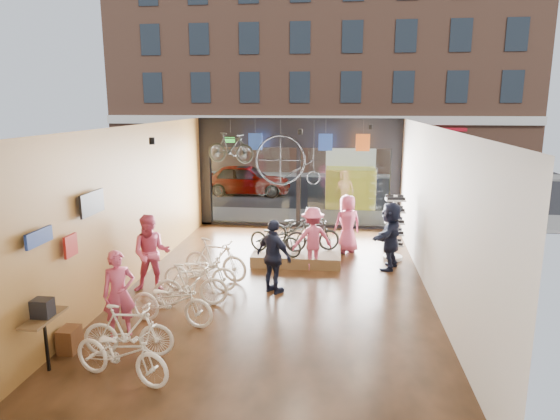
% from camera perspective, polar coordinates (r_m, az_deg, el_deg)
% --- Properties ---
extents(ground_plane, '(7.00, 12.00, 0.04)m').
position_cam_1_polar(ground_plane, '(12.12, -0.22, -8.80)').
color(ground_plane, black).
rests_on(ground_plane, ground).
extents(ceiling, '(7.00, 12.00, 0.04)m').
position_cam_1_polar(ceiling, '(11.33, -0.23, 9.65)').
color(ceiling, black).
rests_on(ceiling, ground).
extents(wall_left, '(0.04, 12.00, 3.80)m').
position_cam_1_polar(wall_left, '(12.48, -16.48, 0.50)').
color(wall_left, '#A37935').
rests_on(wall_left, ground).
extents(wall_right, '(0.04, 12.00, 3.80)m').
position_cam_1_polar(wall_right, '(11.69, 17.17, -0.31)').
color(wall_right, beige).
rests_on(wall_right, ground).
extents(wall_back, '(7.00, 0.04, 3.80)m').
position_cam_1_polar(wall_back, '(5.91, -7.42, -12.12)').
color(wall_back, beige).
rests_on(wall_back, ground).
extents(storefront, '(7.00, 0.26, 3.80)m').
position_cam_1_polar(storefront, '(17.45, 2.15, 4.21)').
color(storefront, black).
rests_on(storefront, ground).
extents(exit_sign, '(0.35, 0.06, 0.18)m').
position_cam_1_polar(exit_sign, '(17.57, -5.76, 7.98)').
color(exit_sign, '#198C26').
rests_on(exit_sign, storefront).
extents(street_road, '(30.00, 18.00, 0.02)m').
position_cam_1_polar(street_road, '(26.62, 3.66, 2.80)').
color(street_road, black).
rests_on(street_road, ground).
extents(sidewalk_near, '(30.00, 2.40, 0.12)m').
position_cam_1_polar(sidewalk_near, '(18.97, 2.39, -0.80)').
color(sidewalk_near, slate).
rests_on(sidewalk_near, ground).
extents(sidewalk_far, '(30.00, 2.00, 0.12)m').
position_cam_1_polar(sidewalk_far, '(30.56, 4.07, 4.14)').
color(sidewalk_far, slate).
rests_on(sidewalk_far, ground).
extents(opposite_building, '(26.00, 5.00, 14.00)m').
position_cam_1_polar(opposite_building, '(32.87, 4.47, 16.83)').
color(opposite_building, brown).
rests_on(opposite_building, ground).
extents(street_car, '(4.26, 1.71, 1.45)m').
position_cam_1_polar(street_car, '(23.91, -3.95, 3.51)').
color(street_car, gray).
rests_on(street_car, street_road).
extents(box_truck, '(2.08, 6.24, 2.46)m').
position_cam_1_polar(box_truck, '(22.45, 7.96, 4.16)').
color(box_truck, silver).
rests_on(box_truck, street_road).
extents(floor_bike_0, '(1.87, 1.07, 0.93)m').
position_cam_1_polar(floor_bike_0, '(8.53, -17.69, -15.31)').
color(floor_bike_0, '#F0E4CF').
rests_on(floor_bike_0, ground_plane).
extents(floor_bike_1, '(1.61, 0.57, 0.95)m').
position_cam_1_polar(floor_bike_1, '(9.21, -16.95, -13.07)').
color(floor_bike_1, '#F0E4CF').
rests_on(floor_bike_1, ground_plane).
extents(floor_bike_2, '(1.86, 0.93, 0.94)m').
position_cam_1_polar(floor_bike_2, '(10.24, -12.30, -10.21)').
color(floor_bike_2, '#F0E4CF').
rests_on(floor_bike_2, ground_plane).
extents(floor_bike_3, '(1.65, 0.76, 0.96)m').
position_cam_1_polar(floor_bike_3, '(11.02, -10.18, -8.40)').
color(floor_bike_3, '#F0E4CF').
rests_on(floor_bike_3, ground_plane).
extents(floor_bike_4, '(1.72, 0.60, 0.91)m').
position_cam_1_polar(floor_bike_4, '(11.86, -9.12, -7.01)').
color(floor_bike_4, '#F0E4CF').
rests_on(floor_bike_4, ground_plane).
extents(floor_bike_5, '(1.80, 0.94, 1.04)m').
position_cam_1_polar(floor_bike_5, '(12.50, -7.42, -5.61)').
color(floor_bike_5, '#F0E4CF').
rests_on(floor_bike_5, ground_plane).
extents(display_platform, '(2.40, 1.80, 0.30)m').
position_cam_1_polar(display_platform, '(14.05, 2.00, -5.09)').
color(display_platform, brown).
rests_on(display_platform, ground_plane).
extents(display_bike_left, '(1.74, 1.28, 0.87)m').
position_cam_1_polar(display_bike_left, '(13.45, -0.53, -3.27)').
color(display_bike_left, black).
rests_on(display_bike_left, display_platform).
extents(display_bike_mid, '(1.58, 0.86, 0.92)m').
position_cam_1_polar(display_bike_mid, '(13.71, 3.75, -2.90)').
color(display_bike_mid, black).
rests_on(display_bike_mid, display_platform).
extents(display_bike_right, '(1.94, 1.55, 0.99)m').
position_cam_1_polar(display_bike_right, '(14.47, 1.84, -1.93)').
color(display_bike_right, black).
rests_on(display_bike_right, display_platform).
extents(customer_0, '(0.72, 0.65, 1.65)m').
position_cam_1_polar(customer_0, '(9.92, -17.92, -9.07)').
color(customer_0, '#CC4C72').
rests_on(customer_0, ground_plane).
extents(customer_1, '(1.02, 0.88, 1.83)m').
position_cam_1_polar(customer_1, '(11.92, -14.49, -4.83)').
color(customer_1, '#CC4C72').
rests_on(customer_1, ground_plane).
extents(customer_2, '(1.07, 0.94, 1.73)m').
position_cam_1_polar(customer_2, '(11.47, -0.71, -5.35)').
color(customer_2, '#161C33').
rests_on(customer_2, ground_plane).
extents(customer_3, '(1.22, 0.95, 1.66)m').
position_cam_1_polar(customer_3, '(13.12, 3.73, -3.27)').
color(customer_3, '#CC4C72').
rests_on(customer_3, ground_plane).
extents(customer_4, '(0.99, 0.85, 1.72)m').
position_cam_1_polar(customer_4, '(14.67, 7.69, -1.58)').
color(customer_4, '#CC4C72').
rests_on(customer_4, ground_plane).
extents(customer_5, '(1.08, 1.75, 1.80)m').
position_cam_1_polar(customer_5, '(13.42, 12.52, -2.88)').
color(customer_5, '#161C33').
rests_on(customer_5, ground_plane).
extents(sunglasses_rack, '(0.59, 0.51, 1.83)m').
position_cam_1_polar(sunglasses_rack, '(14.22, 12.90, -1.97)').
color(sunglasses_rack, white).
rests_on(sunglasses_rack, ground_plane).
extents(wall_merch, '(0.40, 2.40, 2.60)m').
position_cam_1_polar(wall_merch, '(9.56, -23.69, -7.30)').
color(wall_merch, navy).
rests_on(wall_merch, wall_left).
extents(penny_farthing, '(1.98, 0.06, 1.58)m').
position_cam_1_polar(penny_farthing, '(15.74, 1.25, 5.54)').
color(penny_farthing, black).
rests_on(penny_farthing, ceiling).
extents(hung_bike, '(1.64, 0.84, 0.95)m').
position_cam_1_polar(hung_bike, '(15.86, -5.66, 7.08)').
color(hung_bike, black).
rests_on(hung_bike, ceiling).
extents(jersey_left, '(0.45, 0.03, 0.55)m').
position_cam_1_polar(jersey_left, '(16.71, -2.85, 7.81)').
color(jersey_left, '#1E3F99').
rests_on(jersey_left, ceiling).
extents(jersey_mid, '(0.45, 0.03, 0.55)m').
position_cam_1_polar(jersey_mid, '(16.49, 5.22, 7.72)').
color(jersey_mid, '#1E3F99').
rests_on(jersey_mid, ceiling).
extents(jersey_right, '(0.45, 0.03, 0.55)m').
position_cam_1_polar(jersey_right, '(16.50, 9.45, 7.61)').
color(jersey_right, '#CC5919').
rests_on(jersey_right, ceiling).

